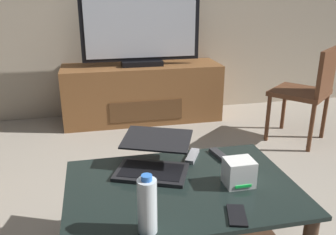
{
  "coord_description": "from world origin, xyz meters",
  "views": [
    {
      "loc": [
        -0.44,
        -1.46,
        1.29
      ],
      "look_at": [
        -0.03,
        0.41,
        0.6
      ],
      "focal_mm": 37.85,
      "sensor_mm": 36.0,
      "label": 1
    }
  ],
  "objects_px": {
    "media_cabinet": "(142,93)",
    "soundbar_remote": "(192,156)",
    "dining_chair": "(309,89)",
    "laptop": "(154,158)",
    "router_box": "(239,172)",
    "television": "(141,30)",
    "coffee_table": "(181,212)",
    "tv_remote": "(220,155)",
    "water_bottle_near": "(147,205)",
    "cell_phone": "(237,215)"
  },
  "relations": [
    {
      "from": "router_box",
      "to": "water_bottle_near",
      "type": "bearing_deg",
      "value": -152.28
    },
    {
      "from": "water_bottle_near",
      "to": "tv_remote",
      "type": "bearing_deg",
      "value": 48.18
    },
    {
      "from": "dining_chair",
      "to": "water_bottle_near",
      "type": "relative_size",
      "value": 3.64
    },
    {
      "from": "media_cabinet",
      "to": "soundbar_remote",
      "type": "xyz_separation_m",
      "value": [
        -0.01,
        -1.89,
        0.17
      ]
    },
    {
      "from": "television",
      "to": "laptop",
      "type": "bearing_deg",
      "value": -96.75
    },
    {
      "from": "soundbar_remote",
      "to": "laptop",
      "type": "bearing_deg",
      "value": -132.12
    },
    {
      "from": "television",
      "to": "tv_remote",
      "type": "relative_size",
      "value": 7.27
    },
    {
      "from": "television",
      "to": "soundbar_remote",
      "type": "relative_size",
      "value": 7.27
    },
    {
      "from": "coffee_table",
      "to": "tv_remote",
      "type": "height_order",
      "value": "tv_remote"
    },
    {
      "from": "media_cabinet",
      "to": "cell_phone",
      "type": "xyz_separation_m",
      "value": [
        0.02,
        -2.43,
        0.17
      ]
    },
    {
      "from": "media_cabinet",
      "to": "dining_chair",
      "type": "relative_size",
      "value": 1.89
    },
    {
      "from": "cell_phone",
      "to": "soundbar_remote",
      "type": "xyz_separation_m",
      "value": [
        -0.03,
        0.54,
        0.01
      ]
    },
    {
      "from": "water_bottle_near",
      "to": "cell_phone",
      "type": "bearing_deg",
      "value": 1.95
    },
    {
      "from": "media_cabinet",
      "to": "television",
      "type": "bearing_deg",
      "value": -90.0
    },
    {
      "from": "media_cabinet",
      "to": "cell_phone",
      "type": "distance_m",
      "value": 2.44
    },
    {
      "from": "water_bottle_near",
      "to": "cell_phone",
      "type": "distance_m",
      "value": 0.37
    },
    {
      "from": "coffee_table",
      "to": "tv_remote",
      "type": "relative_size",
      "value": 6.51
    },
    {
      "from": "media_cabinet",
      "to": "water_bottle_near",
      "type": "distance_m",
      "value": 2.48
    },
    {
      "from": "coffee_table",
      "to": "tv_remote",
      "type": "bearing_deg",
      "value": 41.79
    },
    {
      "from": "cell_phone",
      "to": "soundbar_remote",
      "type": "height_order",
      "value": "soundbar_remote"
    },
    {
      "from": "coffee_table",
      "to": "laptop",
      "type": "xyz_separation_m",
      "value": [
        -0.1,
        0.18,
        0.2
      ]
    },
    {
      "from": "coffee_table",
      "to": "television",
      "type": "height_order",
      "value": "television"
    },
    {
      "from": "media_cabinet",
      "to": "tv_remote",
      "type": "distance_m",
      "value": 1.93
    },
    {
      "from": "media_cabinet",
      "to": "cell_phone",
      "type": "bearing_deg",
      "value": -89.57
    },
    {
      "from": "laptop",
      "to": "water_bottle_near",
      "type": "xyz_separation_m",
      "value": [
        -0.11,
        -0.47,
        0.05
      ]
    },
    {
      "from": "water_bottle_near",
      "to": "router_box",
      "type": "bearing_deg",
      "value": 27.72
    },
    {
      "from": "television",
      "to": "dining_chair",
      "type": "distance_m",
      "value": 1.65
    },
    {
      "from": "media_cabinet",
      "to": "router_box",
      "type": "relative_size",
      "value": 12.39
    },
    {
      "from": "coffee_table",
      "to": "soundbar_remote",
      "type": "bearing_deg",
      "value": 64.2
    },
    {
      "from": "coffee_table",
      "to": "cell_phone",
      "type": "height_order",
      "value": "cell_phone"
    },
    {
      "from": "television",
      "to": "soundbar_remote",
      "type": "height_order",
      "value": "television"
    },
    {
      "from": "tv_remote",
      "to": "soundbar_remote",
      "type": "distance_m",
      "value": 0.15
    },
    {
      "from": "coffee_table",
      "to": "dining_chair",
      "type": "xyz_separation_m",
      "value": [
        1.46,
        1.26,
        0.18
      ]
    },
    {
      "from": "tv_remote",
      "to": "cell_phone",
      "type": "bearing_deg",
      "value": -112.69
    },
    {
      "from": "television",
      "to": "water_bottle_near",
      "type": "bearing_deg",
      "value": -97.95
    },
    {
      "from": "coffee_table",
      "to": "water_bottle_near",
      "type": "distance_m",
      "value": 0.43
    },
    {
      "from": "coffee_table",
      "to": "water_bottle_near",
      "type": "height_order",
      "value": "water_bottle_near"
    },
    {
      "from": "laptop",
      "to": "router_box",
      "type": "xyz_separation_m",
      "value": [
        0.35,
        -0.23,
        0.0
      ]
    },
    {
      "from": "dining_chair",
      "to": "cell_phone",
      "type": "xyz_separation_m",
      "value": [
        -1.31,
        -1.54,
        -0.03
      ]
    },
    {
      "from": "laptop",
      "to": "cell_phone",
      "type": "distance_m",
      "value": 0.53
    },
    {
      "from": "media_cabinet",
      "to": "tv_remote",
      "type": "height_order",
      "value": "media_cabinet"
    },
    {
      "from": "dining_chair",
      "to": "soundbar_remote",
      "type": "xyz_separation_m",
      "value": [
        -1.33,
        -1.0,
        -0.02
      ]
    },
    {
      "from": "cell_phone",
      "to": "coffee_table",
      "type": "bearing_deg",
      "value": 135.38
    },
    {
      "from": "tv_remote",
      "to": "dining_chair",
      "type": "bearing_deg",
      "value": 30.74
    },
    {
      "from": "dining_chair",
      "to": "laptop",
      "type": "height_order",
      "value": "dining_chair"
    },
    {
      "from": "router_box",
      "to": "tv_remote",
      "type": "relative_size",
      "value": 0.81
    },
    {
      "from": "television",
      "to": "water_bottle_near",
      "type": "height_order",
      "value": "television"
    },
    {
      "from": "television",
      "to": "tv_remote",
      "type": "xyz_separation_m",
      "value": [
        0.14,
        -1.89,
        -0.46
      ]
    },
    {
      "from": "media_cabinet",
      "to": "television",
      "type": "xyz_separation_m",
      "value": [
        0.0,
        -0.02,
        0.64
      ]
    },
    {
      "from": "media_cabinet",
      "to": "router_box",
      "type": "bearing_deg",
      "value": -86.88
    }
  ]
}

